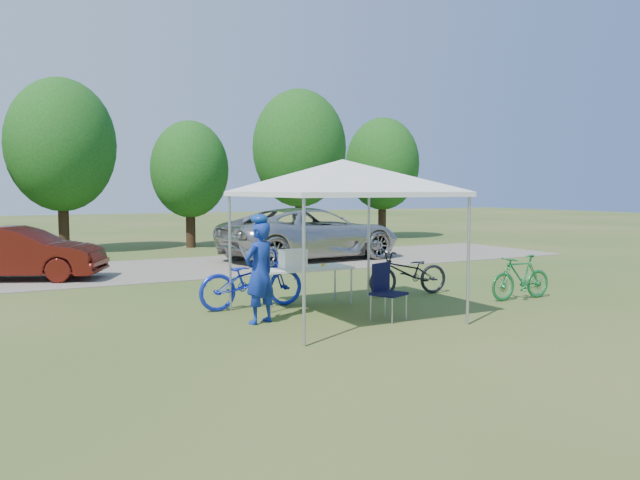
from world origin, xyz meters
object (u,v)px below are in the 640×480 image
at_px(sedan, 20,253).
at_px(cyclist, 260,272).
at_px(folding_table, 304,270).
at_px(minivan, 311,233).
at_px(folding_chair, 385,286).
at_px(bike_green, 521,277).
at_px(cooler, 293,259).
at_px(bike_dark, 409,272).
at_px(bike_blue, 252,280).

bearing_deg(sedan, cyclist, -130.98).
bearing_deg(folding_table, minivan, 61.64).
bearing_deg(folding_chair, folding_table, 89.19).
xyz_separation_m(bike_green, minivan, (-0.45, 8.32, 0.39)).
xyz_separation_m(folding_chair, bike_green, (3.49, 0.29, -0.12)).
distance_m(cooler, sedan, 7.64).
bearing_deg(folding_chair, minivan, 48.93).
bearing_deg(bike_dark, folding_chair, -39.08).
xyz_separation_m(bike_blue, sedan, (-3.64, 6.01, 0.13)).
distance_m(folding_chair, minivan, 9.14).
bearing_deg(bike_dark, folding_table, -82.47).
bearing_deg(bike_blue, minivan, -35.36).
distance_m(cyclist, bike_green, 5.54).
height_order(bike_dark, minivan, minivan).
bearing_deg(bike_green, folding_chair, -82.96).
bearing_deg(minivan, cooler, 144.12).
bearing_deg(bike_blue, cooler, -109.13).
relative_size(cyclist, sedan, 0.43).
relative_size(cooler, cyclist, 0.28).
distance_m(cooler, minivan, 7.92).
distance_m(bike_blue, bike_green, 5.41).
height_order(cooler, bike_green, cooler).
relative_size(cyclist, minivan, 0.29).
xyz_separation_m(folding_table, bike_dark, (2.48, 0.05, -0.22)).
xyz_separation_m(folding_table, folding_chair, (0.66, -1.74, -0.13)).
bearing_deg(bike_green, sedan, -129.04).
distance_m(cyclist, sedan, 8.00).
relative_size(cooler, minivan, 0.08).
xyz_separation_m(cooler, sedan, (-4.37, 6.27, -0.25)).
distance_m(folding_chair, sedan, 9.59).
xyz_separation_m(cyclist, minivan, (5.06, 7.91, -0.01)).
bearing_deg(folding_table, cyclist, -142.46).
height_order(folding_table, bike_dark, bike_dark).
bearing_deg(minivan, sedan, 88.16).
height_order(cooler, sedan, sedan).
bearing_deg(cooler, folding_table, 0.00).
relative_size(bike_dark, sedan, 0.46).
bearing_deg(cyclist, minivan, -144.94).
distance_m(cooler, bike_dark, 2.76).
bearing_deg(cyclist, bike_dark, 173.57).
relative_size(folding_table, folding_chair, 1.88).
relative_size(cooler, bike_green, 0.32).
height_order(bike_blue, bike_dark, bike_blue).
distance_m(cooler, bike_blue, 0.86).
relative_size(bike_dark, minivan, 0.31).
bearing_deg(folding_table, cooler, -180.00).
xyz_separation_m(folding_table, cooler, (-0.24, -0.00, 0.22)).
xyz_separation_m(folding_chair, bike_blue, (-1.64, 2.00, -0.03)).
bearing_deg(cooler, bike_dark, 1.08).
bearing_deg(folding_table, folding_chair, -69.22).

